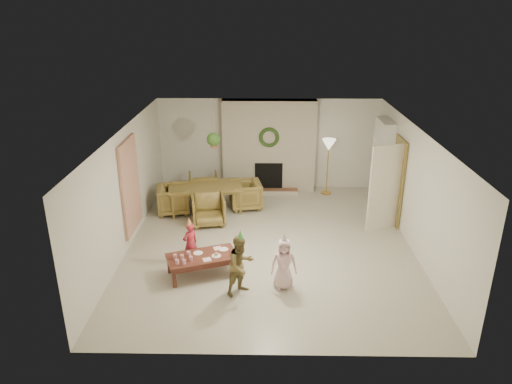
{
  "coord_description": "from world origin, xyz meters",
  "views": [
    {
      "loc": [
        -0.14,
        -9.15,
        4.82
      ],
      "look_at": [
        -0.3,
        0.4,
        1.05
      ],
      "focal_mm": 33.38,
      "sensor_mm": 36.0,
      "label": 1
    }
  ],
  "objects_px": {
    "dining_chair_near": "(208,210)",
    "child_pink": "(284,264)",
    "dining_table": "(206,199)",
    "child_plaid": "(241,265)",
    "coffee_table_top": "(202,257)",
    "child_red": "(190,244)",
    "dining_chair_far": "(204,186)",
    "dining_chair_left": "(174,199)",
    "dining_chair_right": "(245,195)"
  },
  "relations": [
    {
      "from": "dining_chair_near",
      "to": "child_red",
      "type": "bearing_deg",
      "value": -105.28
    },
    {
      "from": "dining_chair_right",
      "to": "child_red",
      "type": "bearing_deg",
      "value": -29.8
    },
    {
      "from": "dining_table",
      "to": "dining_chair_left",
      "type": "bearing_deg",
      "value": 180.0
    },
    {
      "from": "child_pink",
      "to": "dining_chair_far",
      "type": "bearing_deg",
      "value": 110.66
    },
    {
      "from": "dining_table",
      "to": "child_plaid",
      "type": "bearing_deg",
      "value": -84.72
    },
    {
      "from": "dining_chair_left",
      "to": "coffee_table_top",
      "type": "xyz_separation_m",
      "value": [
        1.06,
        -2.89,
        0.02
      ]
    },
    {
      "from": "dining_table",
      "to": "dining_chair_right",
      "type": "xyz_separation_m",
      "value": [
        0.98,
        0.18,
        0.03
      ]
    },
    {
      "from": "dining_table",
      "to": "coffee_table_top",
      "type": "xyz_separation_m",
      "value": [
        0.28,
        -3.04,
        0.05
      ]
    },
    {
      "from": "dining_table",
      "to": "coffee_table_top",
      "type": "relative_size",
      "value": 1.39
    },
    {
      "from": "child_pink",
      "to": "dining_chair_left",
      "type": "bearing_deg",
      "value": 123.9
    },
    {
      "from": "dining_chair_left",
      "to": "child_pink",
      "type": "distance_m",
      "value": 4.21
    },
    {
      "from": "dining_chair_near",
      "to": "child_pink",
      "type": "relative_size",
      "value": 0.79
    },
    {
      "from": "dining_chair_near",
      "to": "dining_chair_left",
      "type": "xyz_separation_m",
      "value": [
        -0.93,
        0.63,
        0.0
      ]
    },
    {
      "from": "dining_chair_right",
      "to": "child_plaid",
      "type": "bearing_deg",
      "value": -9.67
    },
    {
      "from": "dining_chair_far",
      "to": "dining_chair_right",
      "type": "bearing_deg",
      "value": 141.34
    },
    {
      "from": "child_pink",
      "to": "child_plaid",
      "type": "bearing_deg",
      "value": -170.45
    },
    {
      "from": "dining_chair_left",
      "to": "dining_chair_right",
      "type": "height_order",
      "value": "same"
    },
    {
      "from": "dining_chair_far",
      "to": "dining_chair_right",
      "type": "height_order",
      "value": "same"
    },
    {
      "from": "coffee_table_top",
      "to": "dining_chair_right",
      "type": "bearing_deg",
      "value": 57.39
    },
    {
      "from": "child_plaid",
      "to": "dining_chair_near",
      "type": "bearing_deg",
      "value": 66.51
    },
    {
      "from": "dining_chair_far",
      "to": "dining_chair_left",
      "type": "bearing_deg",
      "value": 45.0
    },
    {
      "from": "dining_chair_far",
      "to": "child_red",
      "type": "height_order",
      "value": "child_red"
    },
    {
      "from": "dining_chair_near",
      "to": "coffee_table_top",
      "type": "xyz_separation_m",
      "value": [
        0.13,
        -2.26,
        0.02
      ]
    },
    {
      "from": "dining_chair_near",
      "to": "coffee_table_top",
      "type": "bearing_deg",
      "value": -97.33
    },
    {
      "from": "dining_chair_right",
      "to": "child_plaid",
      "type": "relative_size",
      "value": 0.69
    },
    {
      "from": "dining_chair_far",
      "to": "dining_chair_left",
      "type": "height_order",
      "value": "same"
    },
    {
      "from": "dining_chair_left",
      "to": "child_plaid",
      "type": "xyz_separation_m",
      "value": [
        1.82,
        -3.5,
        0.21
      ]
    },
    {
      "from": "child_plaid",
      "to": "child_pink",
      "type": "distance_m",
      "value": 0.79
    },
    {
      "from": "coffee_table_top",
      "to": "child_pink",
      "type": "bearing_deg",
      "value": -35.95
    },
    {
      "from": "dining_table",
      "to": "child_plaid",
      "type": "relative_size",
      "value": 1.62
    },
    {
      "from": "dining_chair_left",
      "to": "dining_chair_right",
      "type": "relative_size",
      "value": 1.0
    },
    {
      "from": "dining_chair_left",
      "to": "coffee_table_top",
      "type": "bearing_deg",
      "value": -170.55
    },
    {
      "from": "child_red",
      "to": "child_pink",
      "type": "bearing_deg",
      "value": 116.94
    },
    {
      "from": "child_pink",
      "to": "coffee_table_top",
      "type": "bearing_deg",
      "value": 160.43
    },
    {
      "from": "coffee_table_top",
      "to": "child_plaid",
      "type": "height_order",
      "value": "child_plaid"
    },
    {
      "from": "child_red",
      "to": "dining_chair_far",
      "type": "bearing_deg",
      "value": -126.07
    },
    {
      "from": "dining_chair_near",
      "to": "dining_chair_right",
      "type": "distance_m",
      "value": 1.27
    },
    {
      "from": "coffee_table_top",
      "to": "child_plaid",
      "type": "distance_m",
      "value": 0.99
    },
    {
      "from": "dining_table",
      "to": "child_red",
      "type": "relative_size",
      "value": 2.05
    },
    {
      "from": "dining_chair_left",
      "to": "child_red",
      "type": "distance_m",
      "value": 2.61
    },
    {
      "from": "child_pink",
      "to": "dining_chair_right",
      "type": "bearing_deg",
      "value": 98.77
    },
    {
      "from": "dining_table",
      "to": "child_pink",
      "type": "distance_m",
      "value": 3.91
    },
    {
      "from": "dining_chair_far",
      "to": "coffee_table_top",
      "type": "height_order",
      "value": "dining_chair_far"
    },
    {
      "from": "child_pink",
      "to": "child_red",
      "type": "bearing_deg",
      "value": 151.39
    },
    {
      "from": "dining_chair_far",
      "to": "child_plaid",
      "type": "xyz_separation_m",
      "value": [
        1.19,
        -4.43,
        0.21
      ]
    },
    {
      "from": "dining_chair_left",
      "to": "dining_chair_far",
      "type": "bearing_deg",
      "value": -45.0
    },
    {
      "from": "dining_table",
      "to": "child_red",
      "type": "xyz_separation_m",
      "value": [
        -0.0,
        -2.64,
        0.12
      ]
    },
    {
      "from": "dining_chair_far",
      "to": "child_plaid",
      "type": "height_order",
      "value": "child_plaid"
    },
    {
      "from": "dining_chair_near",
      "to": "child_plaid",
      "type": "height_order",
      "value": "child_plaid"
    },
    {
      "from": "coffee_table_top",
      "to": "child_pink",
      "type": "relative_size",
      "value": 1.34
    }
  ]
}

